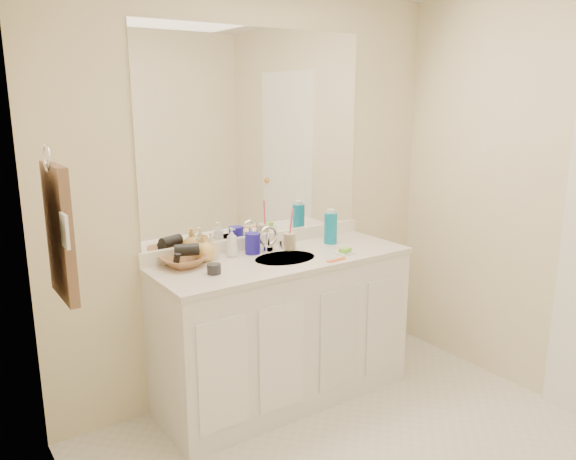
% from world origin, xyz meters
% --- Properties ---
extents(wall_back, '(2.60, 0.02, 2.40)m').
position_xyz_m(wall_back, '(0.00, 1.30, 1.20)').
color(wall_back, '#F4E7BF').
rests_on(wall_back, floor).
extents(wall_left, '(0.02, 2.60, 2.40)m').
position_xyz_m(wall_left, '(-1.30, 0.00, 1.20)').
color(wall_left, '#F4E7BF').
rests_on(wall_left, floor).
extents(vanity_cabinet, '(1.50, 0.55, 0.85)m').
position_xyz_m(vanity_cabinet, '(0.00, 1.02, 0.42)').
color(vanity_cabinet, white).
rests_on(vanity_cabinet, floor).
extents(countertop, '(1.52, 0.57, 0.03)m').
position_xyz_m(countertop, '(0.00, 1.02, 0.86)').
color(countertop, silver).
rests_on(countertop, vanity_cabinet).
extents(backsplash, '(1.52, 0.03, 0.08)m').
position_xyz_m(backsplash, '(0.00, 1.29, 0.92)').
color(backsplash, white).
rests_on(backsplash, countertop).
extents(sink_basin, '(0.37, 0.37, 0.02)m').
position_xyz_m(sink_basin, '(0.00, 1.00, 0.87)').
color(sink_basin, beige).
rests_on(sink_basin, countertop).
extents(faucet, '(0.02, 0.02, 0.11)m').
position_xyz_m(faucet, '(0.00, 1.18, 0.94)').
color(faucet, silver).
rests_on(faucet, countertop).
extents(mirror, '(1.48, 0.01, 1.20)m').
position_xyz_m(mirror, '(0.00, 1.29, 1.56)').
color(mirror, white).
rests_on(mirror, wall_back).
extents(blue_mug, '(0.11, 0.11, 0.12)m').
position_xyz_m(blue_mug, '(-0.11, 1.19, 0.94)').
color(blue_mug, '#2018A5').
rests_on(blue_mug, countertop).
extents(tan_cup, '(0.08, 0.08, 0.10)m').
position_xyz_m(tan_cup, '(0.12, 1.14, 0.93)').
color(tan_cup, '#C3B389').
rests_on(tan_cup, countertop).
extents(toothbrush, '(0.02, 0.04, 0.20)m').
position_xyz_m(toothbrush, '(0.13, 1.14, 1.03)').
color(toothbrush, '#EF3F66').
rests_on(toothbrush, tan_cup).
extents(mouthwash_bottle, '(0.10, 0.10, 0.19)m').
position_xyz_m(mouthwash_bottle, '(0.42, 1.12, 0.98)').
color(mouthwash_bottle, '#0D80A7').
rests_on(mouthwash_bottle, countertop).
extents(soap_dish, '(0.10, 0.08, 0.01)m').
position_xyz_m(soap_dish, '(0.33, 0.87, 0.89)').
color(soap_dish, white).
rests_on(soap_dish, countertop).
extents(green_soap, '(0.08, 0.06, 0.02)m').
position_xyz_m(green_soap, '(0.33, 0.87, 0.90)').
color(green_soap, '#74C730').
rests_on(green_soap, soap_dish).
extents(orange_comb, '(0.13, 0.04, 0.01)m').
position_xyz_m(orange_comb, '(0.21, 0.80, 0.88)').
color(orange_comb, '#F05719').
rests_on(orange_comb, countertop).
extents(dark_jar, '(0.10, 0.10, 0.05)m').
position_xyz_m(dark_jar, '(-0.47, 0.97, 0.91)').
color(dark_jar, '#25252A').
rests_on(dark_jar, countertop).
extents(soap_bottle_white, '(0.07, 0.07, 0.17)m').
position_xyz_m(soap_bottle_white, '(-0.23, 1.20, 0.96)').
color(soap_bottle_white, white).
rests_on(soap_bottle_white, countertop).
extents(soap_bottle_cream, '(0.08, 0.08, 0.16)m').
position_xyz_m(soap_bottle_cream, '(-0.36, 1.22, 0.96)').
color(soap_bottle_cream, beige).
rests_on(soap_bottle_cream, countertop).
extents(soap_bottle_yellow, '(0.15, 0.15, 0.15)m').
position_xyz_m(soap_bottle_yellow, '(-0.41, 1.21, 0.96)').
color(soap_bottle_yellow, '#E4B258').
rests_on(soap_bottle_yellow, countertop).
extents(wicker_basket, '(0.28, 0.28, 0.06)m').
position_xyz_m(wicker_basket, '(-0.55, 1.18, 0.91)').
color(wicker_basket, '#96623C').
rests_on(wicker_basket, countertop).
extents(hair_dryer, '(0.15, 0.11, 0.07)m').
position_xyz_m(hair_dryer, '(-0.53, 1.18, 0.97)').
color(hair_dryer, black).
rests_on(hair_dryer, wicker_basket).
extents(towel_ring, '(0.01, 0.11, 0.11)m').
position_xyz_m(towel_ring, '(-1.27, 0.77, 1.55)').
color(towel_ring, silver).
rests_on(towel_ring, wall_left).
extents(hand_towel, '(0.04, 0.32, 0.55)m').
position_xyz_m(hand_towel, '(-1.25, 0.77, 1.25)').
color(hand_towel, brown).
rests_on(hand_towel, towel_ring).
extents(switch_plate, '(0.01, 0.08, 0.13)m').
position_xyz_m(switch_plate, '(-1.27, 0.57, 1.30)').
color(switch_plate, white).
rests_on(switch_plate, wall_left).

